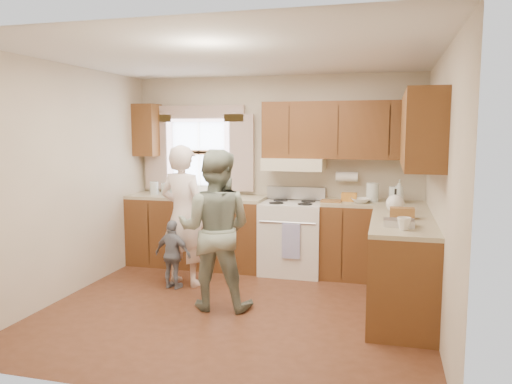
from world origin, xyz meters
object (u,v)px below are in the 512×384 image
(woman_left, at_px, (183,215))
(woman_right, at_px, (215,229))
(stove, at_px, (292,236))
(child, at_px, (173,255))

(woman_left, bearing_deg, woman_right, 146.84)
(woman_left, bearing_deg, stove, -132.19)
(woman_left, bearing_deg, child, 85.38)
(stove, bearing_deg, child, -140.53)
(child, bearing_deg, woman_right, 156.25)
(child, bearing_deg, woman_left, -97.28)
(stove, relative_size, child, 1.36)
(stove, distance_m, woman_right, 1.56)
(stove, relative_size, woman_right, 0.66)
(woman_left, relative_size, woman_right, 1.01)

